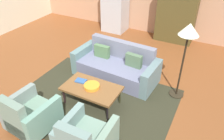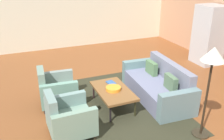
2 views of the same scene
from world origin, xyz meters
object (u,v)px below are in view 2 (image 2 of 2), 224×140
at_px(couch, 159,86).
at_px(armchair_left, 55,90).
at_px(book_stack, 111,83).
at_px(coffee_table, 113,91).
at_px(fruit_bowl, 113,88).
at_px(floor_lamp, 212,63).
at_px(armchair_right, 67,119).
at_px(refrigerator, 209,35).

distance_m(couch, armchair_left, 2.43).
bearing_deg(book_stack, couch, 73.78).
relative_size(couch, coffee_table, 1.79).
bearing_deg(book_stack, fruit_bowl, -13.39).
relative_size(book_stack, floor_lamp, 0.14).
relative_size(coffee_table, fruit_bowl, 3.65).
distance_m(armchair_left, fruit_bowl, 1.32).
bearing_deg(fruit_bowl, armchair_right, -63.21).
relative_size(fruit_bowl, book_stack, 1.32).
height_order(coffee_table, book_stack, book_stack).
height_order(armchair_left, refrigerator, refrigerator).
bearing_deg(book_stack, refrigerator, 106.03).
xyz_separation_m(fruit_bowl, refrigerator, (-1.41, 3.85, 0.47)).
relative_size(couch, armchair_left, 2.44).
distance_m(coffee_table, fruit_bowl, 0.07).
distance_m(couch, fruit_bowl, 1.20).
bearing_deg(armchair_left, armchair_right, 4.17).
bearing_deg(floor_lamp, armchair_right, -112.65).
xyz_separation_m(couch, refrigerator, (-1.41, 2.66, 0.64)).
bearing_deg(fruit_bowl, couch, 90.36).
distance_m(refrigerator, floor_lamp, 4.05).
distance_m(coffee_table, armchair_left, 1.31).
xyz_separation_m(armchair_right, book_stack, (-0.92, 1.24, 0.09)).
xyz_separation_m(coffee_table, floor_lamp, (1.56, 1.13, 1.06)).
bearing_deg(fruit_bowl, armchair_left, -117.90).
height_order(armchair_right, book_stack, armchair_right).
bearing_deg(floor_lamp, couch, 177.96).
xyz_separation_m(refrigerator, floor_lamp, (2.96, -2.72, 0.52)).
distance_m(couch, armchair_right, 2.43).
relative_size(couch, refrigerator, 1.16).
height_order(armchair_right, fruit_bowl, armchair_right).
height_order(coffee_table, fruit_bowl, fruit_bowl).
bearing_deg(couch, armchair_right, 107.62).
distance_m(armchair_right, refrigerator, 5.43).
bearing_deg(fruit_bowl, refrigerator, 110.17).
xyz_separation_m(armchair_left, refrigerator, (-0.80, 5.01, 0.58)).
bearing_deg(coffee_table, fruit_bowl, 0.00).
bearing_deg(floor_lamp, fruit_bowl, -143.84).
height_order(armchair_left, book_stack, armchair_left).
xyz_separation_m(armchair_left, floor_lamp, (2.16, 2.30, 1.10)).
bearing_deg(armchair_left, fruit_bowl, 66.28).
height_order(armchair_left, armchair_right, same).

